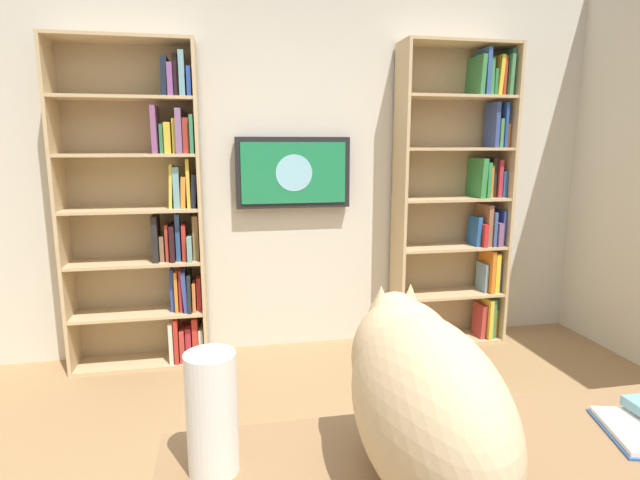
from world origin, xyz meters
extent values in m
cube|color=beige|center=(0.00, -2.23, 1.35)|extent=(4.52, 0.06, 2.70)
cube|color=tan|center=(-1.52, -2.04, 1.09)|extent=(0.02, 0.28, 2.17)
cube|color=tan|center=(-0.70, -2.04, 1.09)|extent=(0.02, 0.28, 2.17)
cube|color=tan|center=(-1.11, -2.17, 1.09)|extent=(0.84, 0.01, 2.17)
cube|color=tan|center=(-1.11, -2.04, 0.01)|extent=(0.79, 0.27, 0.02)
cube|color=tan|center=(-1.11, -2.04, 0.37)|extent=(0.79, 0.27, 0.02)
cube|color=tan|center=(-1.11, -2.04, 0.73)|extent=(0.79, 0.27, 0.02)
cube|color=tan|center=(-1.11, -2.04, 1.09)|extent=(0.79, 0.27, 0.02)
cube|color=tan|center=(-1.11, -2.04, 1.44)|extent=(0.79, 0.27, 0.02)
cube|color=tan|center=(-1.11, -2.04, 1.80)|extent=(0.79, 0.27, 0.02)
cube|color=tan|center=(-1.11, -2.04, 2.16)|extent=(0.79, 0.27, 0.02)
cube|color=orange|center=(-1.49, -2.04, 0.13)|extent=(0.02, 0.15, 0.21)
cube|color=#3C8148|center=(-1.45, -2.03, 0.17)|extent=(0.03, 0.19, 0.31)
cube|color=gold|center=(-1.41, -2.02, 0.17)|extent=(0.03, 0.22, 0.30)
cube|color=#AE3634|center=(-1.37, -2.02, 0.15)|extent=(0.05, 0.15, 0.26)
cube|color=#2D4399|center=(-1.48, -2.04, 0.49)|extent=(0.03, 0.17, 0.22)
cube|color=yellow|center=(-1.45, -2.04, 0.53)|extent=(0.04, 0.22, 0.30)
cube|color=orange|center=(-1.41, -2.03, 0.54)|extent=(0.03, 0.22, 0.32)
cube|color=#7296B3|center=(-1.38, -2.04, 0.49)|extent=(0.02, 0.15, 0.22)
cube|color=#314291|center=(-1.49, -2.05, 0.87)|extent=(0.03, 0.21, 0.26)
cube|color=#7C507C|center=(-1.45, -2.03, 0.82)|extent=(0.04, 0.23, 0.17)
cube|color=#39518F|center=(-1.40, -2.02, 0.86)|extent=(0.02, 0.21, 0.25)
cube|color=#926142|center=(-1.37, -2.04, 0.89)|extent=(0.03, 0.22, 0.30)
cube|color=red|center=(-1.33, -2.02, 0.82)|extent=(0.03, 0.22, 0.17)
cube|color=#24569F|center=(-1.29, -2.03, 0.85)|extent=(0.04, 0.17, 0.22)
cube|color=#264F91|center=(-1.48, -2.03, 1.19)|extent=(0.03, 0.14, 0.19)
cube|color=#B22B37|center=(-1.44, -2.05, 1.23)|extent=(0.03, 0.17, 0.27)
cube|color=black|center=(-1.40, -2.05, 1.24)|extent=(0.03, 0.14, 0.29)
cube|color=orange|center=(-1.37, -2.03, 1.21)|extent=(0.03, 0.14, 0.23)
cube|color=#328546|center=(-1.34, -2.03, 1.22)|extent=(0.03, 0.22, 0.25)
cube|color=#328343|center=(-1.29, -2.04, 1.24)|extent=(0.05, 0.24, 0.28)
cube|color=orange|center=(-1.48, -2.04, 1.54)|extent=(0.03, 0.13, 0.17)
cube|color=#224297|center=(-1.45, -2.02, 1.61)|extent=(0.02, 0.16, 0.31)
cube|color=#44804E|center=(-1.42, -2.04, 1.55)|extent=(0.03, 0.18, 0.20)
cube|color=#344788|center=(-1.39, -2.04, 1.61)|extent=(0.03, 0.18, 0.31)
cube|color=#306E4F|center=(-1.48, -2.05, 1.97)|extent=(0.03, 0.17, 0.32)
cube|color=#408250|center=(-1.46, -2.04, 1.95)|extent=(0.03, 0.23, 0.27)
cube|color=#B03623|center=(-1.42, -2.05, 1.94)|extent=(0.02, 0.19, 0.26)
cube|color=yellow|center=(-1.39, -2.04, 1.95)|extent=(0.04, 0.18, 0.27)
cube|color=#327740|center=(-1.36, -2.04, 1.90)|extent=(0.02, 0.16, 0.18)
cube|color=#3F8550|center=(-1.32, -2.03, 1.94)|extent=(0.03, 0.16, 0.25)
cube|color=#305797|center=(-1.28, -2.03, 1.97)|extent=(0.03, 0.21, 0.32)
cube|color=#388346|center=(-1.24, -2.05, 1.95)|extent=(0.04, 0.24, 0.27)
cube|color=tan|center=(0.68, -2.04, 1.06)|extent=(0.02, 0.28, 2.12)
cube|color=tan|center=(1.54, -2.04, 1.06)|extent=(0.02, 0.28, 2.12)
cube|color=tan|center=(1.11, -2.17, 1.06)|extent=(0.88, 0.01, 2.12)
cube|color=tan|center=(1.11, -2.04, 0.01)|extent=(0.84, 0.27, 0.02)
cube|color=tan|center=(1.11, -2.04, 0.36)|extent=(0.84, 0.27, 0.02)
cube|color=tan|center=(1.11, -2.04, 0.71)|extent=(0.84, 0.27, 0.02)
cube|color=tan|center=(1.11, -2.04, 1.06)|extent=(0.84, 0.27, 0.02)
cube|color=tan|center=(1.11, -2.04, 1.41)|extent=(0.84, 0.27, 0.02)
cube|color=tan|center=(1.11, -2.04, 1.76)|extent=(0.84, 0.27, 0.02)
cube|color=tan|center=(1.11, -2.04, 2.11)|extent=(0.84, 0.27, 0.02)
cube|color=silver|center=(0.72, -2.03, 0.13)|extent=(0.03, 0.16, 0.21)
cube|color=red|center=(0.75, -2.02, 0.17)|extent=(0.04, 0.13, 0.30)
cube|color=#AB2B35|center=(0.80, -2.05, 0.13)|extent=(0.04, 0.16, 0.23)
cube|color=#AF392F|center=(0.84, -2.04, 0.13)|extent=(0.03, 0.22, 0.22)
cube|color=#B52B21|center=(0.88, -2.03, 0.17)|extent=(0.03, 0.22, 0.31)
cube|color=silver|center=(0.91, -2.02, 0.16)|extent=(0.03, 0.18, 0.28)
cube|color=#B42A2A|center=(0.71, -2.04, 0.48)|extent=(0.03, 0.14, 0.23)
cube|color=orange|center=(0.75, -2.03, 0.47)|extent=(0.02, 0.19, 0.19)
cube|color=black|center=(0.78, -2.04, 0.50)|extent=(0.02, 0.24, 0.26)
cube|color=#354696|center=(0.81, -2.04, 0.51)|extent=(0.04, 0.22, 0.28)
cube|color=#B02A31|center=(0.83, -2.04, 0.51)|extent=(0.02, 0.16, 0.28)
cube|color=orange|center=(0.86, -2.02, 0.51)|extent=(0.02, 0.15, 0.28)
cube|color=#294097|center=(0.89, -2.04, 0.51)|extent=(0.03, 0.12, 0.29)
cube|color=olive|center=(0.72, -2.04, 0.87)|extent=(0.04, 0.13, 0.29)
cube|color=#689B9C|center=(0.76, -2.02, 0.80)|extent=(0.03, 0.22, 0.17)
cube|color=#AD2D24|center=(0.79, -2.03, 0.84)|extent=(0.03, 0.16, 0.24)
cube|color=#2F5189|center=(0.83, -2.03, 0.87)|extent=(0.03, 0.13, 0.31)
cube|color=black|center=(0.87, -2.05, 0.84)|extent=(0.03, 0.23, 0.24)
cube|color=#B33622|center=(0.90, -2.04, 0.84)|extent=(0.02, 0.16, 0.24)
cube|color=#8C664B|center=(0.94, -2.04, 0.80)|extent=(0.03, 0.14, 0.17)
cube|color=black|center=(0.97, -2.04, 0.87)|extent=(0.04, 0.19, 0.30)
cube|color=black|center=(0.72, -2.02, 1.18)|extent=(0.04, 0.15, 0.22)
cube|color=gold|center=(0.75, -2.03, 1.23)|extent=(0.02, 0.17, 0.31)
cube|color=orange|center=(0.78, -2.02, 1.17)|extent=(0.04, 0.14, 0.20)
cube|color=#6A9FA9|center=(0.82, -2.04, 1.20)|extent=(0.04, 0.16, 0.26)
cube|color=gold|center=(0.86, -2.03, 1.21)|extent=(0.03, 0.15, 0.28)
cube|color=#347C4E|center=(0.71, -2.03, 1.54)|extent=(0.02, 0.22, 0.24)
cube|color=#B23526|center=(0.75, -2.03, 1.53)|extent=(0.04, 0.16, 0.22)
cube|color=slate|center=(0.79, -2.03, 1.56)|extent=(0.04, 0.24, 0.28)
cube|color=gold|center=(0.82, -2.03, 1.53)|extent=(0.02, 0.15, 0.22)
cube|color=gold|center=(0.86, -2.03, 1.51)|extent=(0.04, 0.16, 0.19)
cube|color=#397E4F|center=(0.90, -2.04, 1.51)|extent=(0.03, 0.14, 0.19)
cube|color=#834C7F|center=(0.94, -2.03, 1.56)|extent=(0.03, 0.22, 0.29)
cube|color=#23429C|center=(0.71, -2.04, 1.86)|extent=(0.03, 0.23, 0.18)
cube|color=#679CA8|center=(0.75, -2.03, 1.90)|extent=(0.03, 0.20, 0.27)
cube|color=black|center=(0.79, -2.04, 1.89)|extent=(0.03, 0.16, 0.25)
cube|color=#83498F|center=(0.83, -2.03, 1.87)|extent=(0.03, 0.21, 0.20)
cube|color=black|center=(0.86, -2.03, 1.89)|extent=(0.04, 0.18, 0.24)
cube|color=black|center=(0.04, -2.15, 1.28)|extent=(0.80, 0.06, 0.49)
cube|color=#1E7F4C|center=(0.04, -2.12, 1.28)|extent=(0.73, 0.01, 0.42)
cylinder|color=#8CCCEA|center=(0.04, -2.11, 1.28)|extent=(0.25, 0.00, 0.25)
cube|color=olive|center=(-0.10, 0.46, 0.75)|extent=(1.60, 0.57, 0.03)
ellipsoid|color=#D1B284|center=(0.15, 0.49, 0.95)|extent=(0.27, 0.55, 0.37)
ellipsoid|color=#D1B284|center=(0.15, 0.37, 1.00)|extent=(0.23, 0.30, 0.28)
sphere|color=#D1B284|center=(0.15, 0.30, 1.07)|extent=(0.13, 0.13, 0.13)
cone|color=#D1B284|center=(0.12, 0.30, 1.12)|extent=(0.06, 0.06, 0.07)
cone|color=#D1B284|center=(0.19, 0.30, 1.12)|extent=(0.06, 0.06, 0.07)
cone|color=beige|center=(0.12, 0.30, 1.11)|extent=(0.03, 0.03, 0.05)
cone|color=beige|center=(0.19, 0.30, 1.11)|extent=(0.03, 0.03, 0.05)
cube|color=#335999|center=(-0.45, 0.40, 0.77)|extent=(0.20, 0.25, 0.01)
cube|color=white|center=(-0.45, 0.40, 0.78)|extent=(0.19, 0.24, 0.01)
cylinder|color=white|center=(0.57, 0.34, 0.90)|extent=(0.11, 0.11, 0.27)
camera|label=1|loc=(0.54, 1.36, 1.47)|focal=28.20mm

